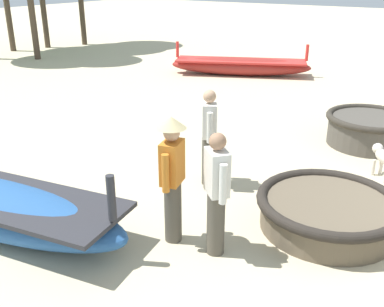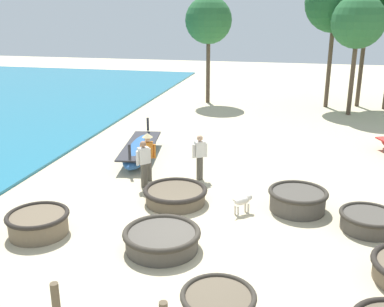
{
  "view_description": "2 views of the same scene",
  "coord_description": "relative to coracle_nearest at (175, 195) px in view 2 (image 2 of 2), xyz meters",
  "views": [
    {
      "loc": [
        -6.29,
        1.09,
        3.25
      ],
      "look_at": [
        -1.15,
        4.41,
        0.75
      ],
      "focal_mm": 42.0,
      "sensor_mm": 36.0,
      "label": 1
    },
    {
      "loc": [
        2.37,
        -9.57,
        5.6
      ],
      "look_at": [
        -0.66,
        3.76,
        1.15
      ],
      "focal_mm": 42.0,
      "sensor_mm": 36.0,
      "label": 2
    }
  ],
  "objects": [
    {
      "name": "fisherman_by_coracle",
      "position": [
        -1.36,
        1.58,
        0.7
      ],
      "size": [
        0.52,
        0.36,
        1.67
      ],
      "color": "#4C473D",
      "rests_on": "ground"
    },
    {
      "name": "coracle_nearest",
      "position": [
        0.0,
        0.0,
        0.0
      ],
      "size": [
        1.93,
        1.93,
        0.47
      ],
      "color": "brown",
      "rests_on": "ground"
    },
    {
      "name": "tree_leftmost",
      "position": [
        6.27,
        13.48,
        4.63
      ],
      "size": [
        2.77,
        2.77,
        6.31
      ],
      "color": "#4C3D2D",
      "rests_on": "ground"
    },
    {
      "name": "tree_tall_back",
      "position": [
        -1.91,
        15.06,
        4.62
      ],
      "size": [
        2.76,
        2.76,
        6.3
      ],
      "color": "#4C3D2D",
      "rests_on": "ground"
    },
    {
      "name": "long_boat_ochre_hull",
      "position": [
        -2.43,
        3.82,
        0.07
      ],
      "size": [
        1.71,
        4.38,
        1.14
      ],
      "color": "#285693",
      "rests_on": "ground"
    },
    {
      "name": "dog",
      "position": [
        2.07,
        -0.29,
        0.11
      ],
      "size": [
        0.54,
        0.52,
        0.55
      ],
      "color": "beige",
      "rests_on": "ground"
    },
    {
      "name": "coracle_beside_post",
      "position": [
        5.41,
        -0.54,
        0.01
      ],
      "size": [
        1.53,
        1.53,
        0.49
      ],
      "color": "#4C473F",
      "rests_on": "ground"
    },
    {
      "name": "fisherman_crouching",
      "position": [
        -1.31,
        0.98,
        0.58
      ],
      "size": [
        0.39,
        0.42,
        1.57
      ],
      "color": "#4C473D",
      "rests_on": "ground"
    },
    {
      "name": "coracle_upturned",
      "position": [
        2.14,
        -4.92,
        0.03
      ],
      "size": [
        1.45,
        1.45,
        0.53
      ],
      "color": "brown",
      "rests_on": "ground"
    },
    {
      "name": "fisherman_standing_left",
      "position": [
        0.32,
        2.05,
        0.58
      ],
      "size": [
        0.46,
        0.37,
        1.57
      ],
      "color": "#4C473D",
      "rests_on": "ground"
    },
    {
      "name": "coracle_tilted",
      "position": [
        0.38,
        -2.71,
        0.02
      ],
      "size": [
        1.9,
        1.9,
        0.51
      ],
      "color": "#4C473F",
      "rests_on": "ground"
    },
    {
      "name": "tree_center",
      "position": [
        5.17,
        15.34,
        5.61
      ],
      "size": [
        3.32,
        3.32,
        7.55
      ],
      "color": "#4C3D2D",
      "rests_on": "ground"
    },
    {
      "name": "tree_rightmost",
      "position": [
        7.0,
        15.96,
        5.67
      ],
      "size": [
        3.35,
        3.35,
        7.63
      ],
      "color": "#4C3D2D",
      "rests_on": "ground"
    },
    {
      "name": "coracle_far_left",
      "position": [
        -2.95,
        -2.68,
        0.06
      ],
      "size": [
        1.61,
        1.61,
        0.59
      ],
      "color": "brown",
      "rests_on": "ground"
    },
    {
      "name": "coracle_front_right",
      "position": [
        3.58,
        0.28,
        0.08
      ],
      "size": [
        1.71,
        1.71,
        0.62
      ],
      "color": "#4C473F",
      "rests_on": "ground"
    },
    {
      "name": "ground_plane",
      "position": [
        0.87,
        -2.42,
        -0.26
      ],
      "size": [
        80.0,
        80.0,
        0.0
      ],
      "primitive_type": "plane",
      "color": "#C6B793"
    }
  ]
}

